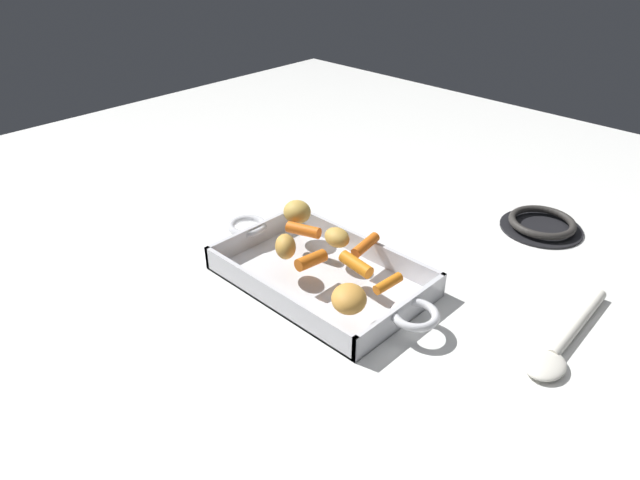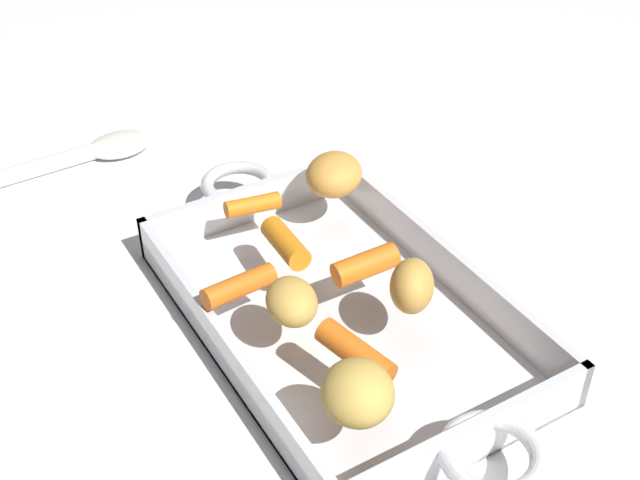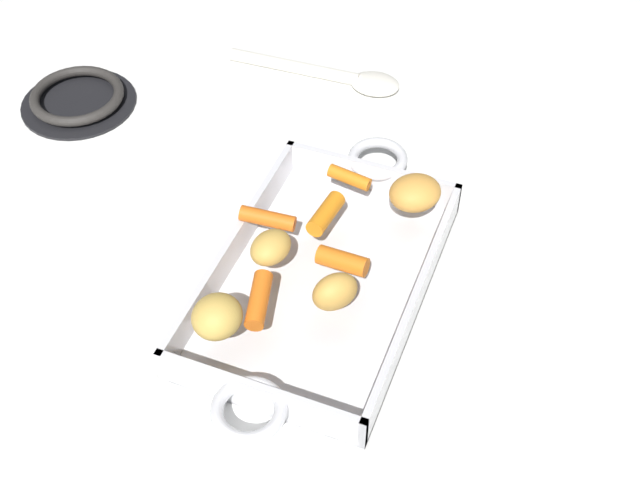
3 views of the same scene
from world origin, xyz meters
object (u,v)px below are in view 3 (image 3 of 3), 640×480
potato_corner (415,193)px  baby_carrot_long (349,177)px  baby_carrot_northeast (259,300)px  stove_burner_rear (78,99)px  baby_carrot_short (268,218)px  baby_carrot_center_right (342,262)px  serving_spoon (334,75)px  potato_halved (217,317)px  potato_near_roast (335,292)px  roasting_dish (322,280)px  potato_golden_large (271,247)px  baby_carrot_southwest (326,214)px

potato_corner → baby_carrot_long: bearing=84.5°
baby_carrot_northeast → stove_burner_rear: 0.47m
baby_carrot_long → potato_corner: bearing=-95.5°
stove_burner_rear → baby_carrot_short: bearing=-113.6°
baby_carrot_center_right → baby_carrot_northeast: baby_carrot_center_right is taller
stove_burner_rear → serving_spoon: bearing=-59.8°
baby_carrot_long → baby_carrot_center_right: bearing=-163.6°
potato_halved → baby_carrot_northeast: bearing=-31.4°
baby_carrot_short → stove_burner_rear: 0.38m
baby_carrot_long → baby_carrot_short: bearing=147.5°
potato_halved → stove_burner_rear: bearing=50.0°
potato_near_roast → serving_spoon: 0.44m
baby_carrot_center_right → serving_spoon: baby_carrot_center_right is taller
serving_spoon → baby_carrot_center_right: bearing=-70.6°
roasting_dish → potato_corner: (0.12, -0.07, 0.05)m
baby_carrot_center_right → stove_burner_rear: 0.48m
stove_burner_rear → potato_halved: bearing=-130.0°
baby_carrot_northeast → potato_golden_large: potato_golden_large is taller
potato_golden_large → potato_near_roast: (-0.04, -0.09, 0.00)m
roasting_dish → potato_near_roast: potato_near_roast is taller
potato_golden_large → potato_near_roast: bearing=-112.6°
baby_carrot_northeast → potato_corner: 0.22m
baby_carrot_northeast → serving_spoon: (0.44, 0.08, -0.04)m
potato_golden_large → baby_carrot_northeast: bearing=-166.9°
potato_near_roast → roasting_dish: bearing=34.0°
potato_near_roast → stove_burner_rear: size_ratio=0.32×
baby_carrot_long → stove_burner_rear: bearing=82.2°
baby_carrot_northeast → baby_carrot_long: size_ratio=1.25×
baby_carrot_long → potato_near_roast: potato_near_roast is taller
baby_carrot_southwest → potato_golden_large: 0.08m
potato_corner → stove_burner_rear: 0.49m
baby_carrot_short → potato_halved: (-0.15, -0.01, 0.01)m
baby_carrot_center_right → potato_corner: potato_corner is taller
potato_golden_large → serving_spoon: 0.38m
potato_near_roast → serving_spoon: (0.41, 0.15, -0.05)m
potato_halved → potato_corner: 0.27m
potato_golden_large → roasting_dish: bearing=-75.7°
roasting_dish → baby_carrot_center_right: baby_carrot_center_right is taller
potato_halved → potato_golden_large: (0.11, -0.01, -0.01)m
roasting_dish → baby_carrot_southwest: 0.07m
potato_near_roast → baby_carrot_short: bearing=53.9°
roasting_dish → potato_golden_large: (-0.01, 0.05, 0.04)m
baby_carrot_northeast → baby_carrot_southwest: bearing=-7.9°
potato_golden_large → stove_burner_rear: 0.42m
baby_carrot_northeast → baby_carrot_long: (0.20, -0.02, -0.00)m
potato_golden_large → baby_carrot_southwest: bearing=-25.4°
potato_halved → baby_carrot_long: bearing=-11.0°
baby_carrot_southwest → potato_corner: 0.10m
baby_carrot_southwest → potato_corner: potato_corner is taller
baby_carrot_center_right → potato_golden_large: potato_golden_large is taller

